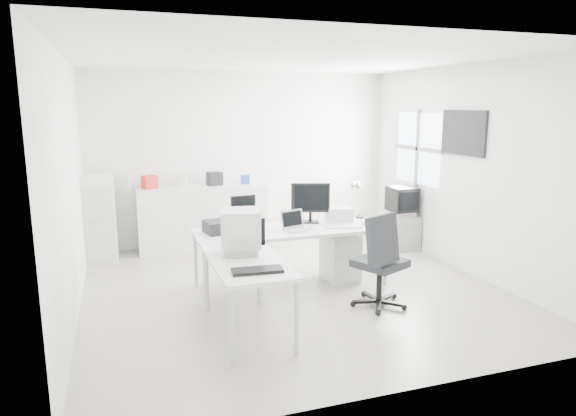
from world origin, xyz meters
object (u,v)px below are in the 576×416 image
object	(u,v)px
crt_tv	(402,202)
main_desk	(291,258)
lcd_monitor_large	(310,203)
office_chair	(380,259)
drawer_pedestal	(340,257)
lcd_monitor_small	(243,212)
laser_printer	(339,214)
sideboard	(203,217)
inkjet_printer	(222,226)
crt_monitor	(240,230)
side_desk	(247,295)
laptop	(298,221)
tv_cabinet	(401,233)
filing_cabinet	(100,218)

from	to	relation	value
crt_tv	main_desk	bearing A→B (deg)	-154.50
lcd_monitor_large	office_chair	world-z (taller)	lcd_monitor_large
lcd_monitor_large	main_desk	bearing A→B (deg)	-126.67
drawer_pedestal	lcd_monitor_small	bearing A→B (deg)	170.91
laser_printer	crt_tv	bearing A→B (deg)	41.53
office_chair	sideboard	xyz separation A→B (m)	(-1.50, 3.06, -0.05)
inkjet_printer	crt_monitor	size ratio (longest dim) A/B	0.81
laser_printer	lcd_monitor_large	bearing A→B (deg)	-172.52
side_desk	crt_tv	size ratio (longest dim) A/B	2.80
drawer_pedestal	crt_monitor	size ratio (longest dim) A/B	1.18
office_chair	laptop	bearing A→B (deg)	104.84
tv_cabinet	filing_cabinet	size ratio (longest dim) A/B	0.43
lcd_monitor_small	crt_monitor	distance (m)	1.14
main_desk	drawer_pedestal	xyz separation A→B (m)	(0.70, 0.05, -0.08)
office_chair	drawer_pedestal	bearing A→B (deg)	67.65
laptop	tv_cabinet	world-z (taller)	laptop
crt_monitor	sideboard	xyz separation A→B (m)	(0.09, 2.97, -0.50)
office_chair	crt_tv	size ratio (longest dim) A/B	2.25
lcd_monitor_small	office_chair	xyz separation A→B (m)	(1.29, -1.19, -0.39)
crt_monitor	sideboard	bearing A→B (deg)	98.80
side_desk	laptop	distance (m)	1.43
crt_tv	sideboard	world-z (taller)	sideboard
side_desk	sideboard	xyz separation A→B (m)	(0.09, 3.22, 0.13)
lcd_monitor_large	laptop	size ratio (longest dim) A/B	1.46
laser_printer	office_chair	size ratio (longest dim) A/B	0.29
laptop	crt_monitor	bearing A→B (deg)	-158.18
side_desk	main_desk	bearing A→B (deg)	52.31
laptop	sideboard	bearing A→B (deg)	91.95
crt_tv	lcd_monitor_large	bearing A→B (deg)	-156.62
lcd_monitor_large	crt_monitor	xyz separation A→B (m)	(-1.20, -1.10, -0.01)
filing_cabinet	crt_tv	bearing A→B (deg)	-11.44
crt_monitor	crt_tv	xyz separation A→B (m)	(3.05, 1.90, -0.23)
main_desk	tv_cabinet	distance (m)	2.44
drawer_pedestal	office_chair	xyz separation A→B (m)	(0.04, -0.99, 0.26)
main_desk	laser_printer	world-z (taller)	laser_printer
lcd_monitor_small	tv_cabinet	world-z (taller)	lcd_monitor_small
sideboard	drawer_pedestal	bearing A→B (deg)	-54.90
office_chair	tv_cabinet	size ratio (longest dim) A/B	2.05
inkjet_printer	lcd_monitor_small	distance (m)	0.36
lcd_monitor_small	lcd_monitor_large	distance (m)	0.90
lcd_monitor_large	sideboard	bearing A→B (deg)	138.36
crt_tv	tv_cabinet	bearing A→B (deg)	0.00
main_desk	drawer_pedestal	bearing A→B (deg)	4.09
drawer_pedestal	lcd_monitor_small	size ratio (longest dim) A/B	1.51
laptop	tv_cabinet	distance (m)	2.51
crt_tv	filing_cabinet	world-z (taller)	filing_cabinet
laser_printer	crt_monitor	xyz separation A→B (m)	(-1.60, -1.07, 0.16)
inkjet_printer	laptop	xyz separation A→B (m)	(0.90, -0.20, 0.04)
filing_cabinet	inkjet_printer	bearing A→B (deg)	-52.18
laptop	crt_monitor	world-z (taller)	crt_monitor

